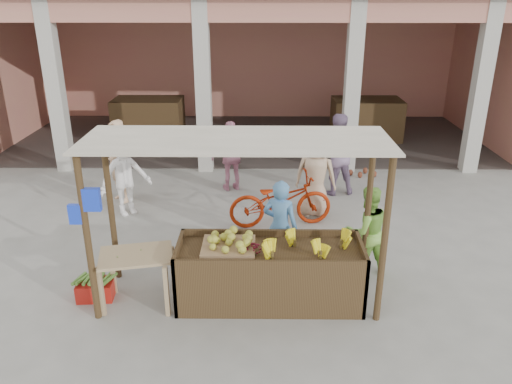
{
  "coord_description": "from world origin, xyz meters",
  "views": [
    {
      "loc": [
        0.37,
        -6.12,
        4.15
      ],
      "look_at": [
        0.29,
        1.2,
        1.19
      ],
      "focal_mm": 35.0,
      "sensor_mm": 36.0,
      "label": 1
    }
  ],
  "objects_px": {
    "fruit_stall": "(270,275)",
    "red_crate": "(96,289)",
    "vendor_blue": "(280,224)",
    "motorcycle": "(281,199)",
    "side_table": "(137,263)",
    "vendor_green": "(366,229)"
  },
  "relations": [
    {
      "from": "vendor_blue",
      "to": "fruit_stall",
      "type": "bearing_deg",
      "value": 97.5
    },
    {
      "from": "side_table",
      "to": "vendor_blue",
      "type": "distance_m",
      "value": 2.23
    },
    {
      "from": "red_crate",
      "to": "motorcycle",
      "type": "distance_m",
      "value": 3.71
    },
    {
      "from": "vendor_blue",
      "to": "red_crate",
      "type": "bearing_deg",
      "value": 35.82
    },
    {
      "from": "fruit_stall",
      "to": "motorcycle",
      "type": "bearing_deg",
      "value": 84.5
    },
    {
      "from": "motorcycle",
      "to": "side_table",
      "type": "bearing_deg",
      "value": 131.54
    },
    {
      "from": "fruit_stall",
      "to": "vendor_green",
      "type": "bearing_deg",
      "value": 27.38
    },
    {
      "from": "vendor_blue",
      "to": "vendor_green",
      "type": "xyz_separation_m",
      "value": [
        1.32,
        -0.07,
        -0.05
      ]
    },
    {
      "from": "side_table",
      "to": "vendor_green",
      "type": "bearing_deg",
      "value": 2.82
    },
    {
      "from": "side_table",
      "to": "fruit_stall",
      "type": "bearing_deg",
      "value": -8.47
    },
    {
      "from": "red_crate",
      "to": "vendor_blue",
      "type": "bearing_deg",
      "value": 12.21
    },
    {
      "from": "side_table",
      "to": "motorcycle",
      "type": "bearing_deg",
      "value": 39.16
    },
    {
      "from": "red_crate",
      "to": "vendor_blue",
      "type": "xyz_separation_m",
      "value": [
        2.69,
        0.81,
        0.68
      ]
    },
    {
      "from": "red_crate",
      "to": "motorcycle",
      "type": "relative_size",
      "value": 0.25
    },
    {
      "from": "side_table",
      "to": "motorcycle",
      "type": "relative_size",
      "value": 0.54
    },
    {
      "from": "fruit_stall",
      "to": "red_crate",
      "type": "height_order",
      "value": "fruit_stall"
    },
    {
      "from": "vendor_blue",
      "to": "motorcycle",
      "type": "bearing_deg",
      "value": -73.44
    },
    {
      "from": "side_table",
      "to": "vendor_blue",
      "type": "xyz_separation_m",
      "value": [
        2.01,
        0.96,
        0.15
      ]
    },
    {
      "from": "red_crate",
      "to": "vendor_green",
      "type": "relative_size",
      "value": 0.33
    },
    {
      "from": "motorcycle",
      "to": "vendor_green",
      "type": "bearing_deg",
      "value": -153.45
    },
    {
      "from": "fruit_stall",
      "to": "vendor_green",
      "type": "distance_m",
      "value": 1.72
    },
    {
      "from": "red_crate",
      "to": "fruit_stall",
      "type": "bearing_deg",
      "value": -5.21
    }
  ]
}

